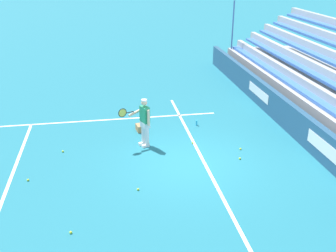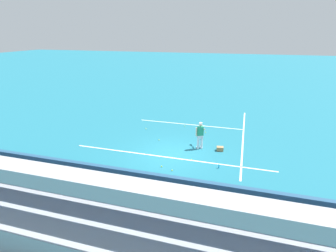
% 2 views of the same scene
% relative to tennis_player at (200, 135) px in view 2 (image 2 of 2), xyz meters
% --- Properties ---
extents(ground_plane, '(160.00, 160.00, 0.00)m').
position_rel_tennis_player_xyz_m(ground_plane, '(-1.52, -1.26, -0.89)').
color(ground_plane, '#1E6B7F').
extents(court_baseline_white, '(12.00, 0.10, 0.01)m').
position_rel_tennis_player_xyz_m(court_baseline_white, '(-1.52, -1.76, -0.89)').
color(court_baseline_white, white).
rests_on(court_baseline_white, ground).
extents(court_sideline_white, '(0.10, 12.00, 0.01)m').
position_rel_tennis_player_xyz_m(court_sideline_white, '(2.59, 2.74, -0.89)').
color(court_sideline_white, white).
rests_on(court_sideline_white, ground).
extents(court_service_line_white, '(8.22, 0.10, 0.01)m').
position_rel_tennis_player_xyz_m(court_service_line_white, '(-1.52, 4.24, -0.89)').
color(court_service_line_white, white).
rests_on(court_service_line_white, ground).
extents(back_wall_sponsor_board, '(24.29, 0.25, 1.10)m').
position_rel_tennis_player_xyz_m(back_wall_sponsor_board, '(-1.52, -5.57, -0.34)').
color(back_wall_sponsor_board, navy).
rests_on(back_wall_sponsor_board, ground).
extents(bleacher_stand, '(23.08, 4.00, 3.85)m').
position_rel_tennis_player_xyz_m(bleacher_stand, '(-1.52, -8.19, -0.10)').
color(bleacher_stand, '#9EA3A8').
rests_on(bleacher_stand, ground).
extents(tennis_player, '(0.57, 1.08, 1.71)m').
position_rel_tennis_player_xyz_m(tennis_player, '(0.00, 0.00, 0.00)').
color(tennis_player, silver).
rests_on(tennis_player, ground).
extents(ball_box_cardboard, '(0.44, 0.36, 0.26)m').
position_rel_tennis_player_xyz_m(ball_box_cardboard, '(1.26, 0.01, -0.76)').
color(ball_box_cardboard, '#A87F51').
rests_on(ball_box_cardboard, ground).
extents(tennis_ball_toward_net, '(0.07, 0.07, 0.07)m').
position_rel_tennis_player_xyz_m(tennis_ball_toward_net, '(-4.48, 2.30, -0.86)').
color(tennis_ball_toward_net, '#CCE533').
rests_on(tennis_ball_toward_net, ground).
extents(tennis_ball_midcourt, '(0.07, 0.07, 0.07)m').
position_rel_tennis_player_xyz_m(tennis_ball_midcourt, '(-0.90, -3.23, -0.86)').
color(tennis_ball_midcourt, '#CCE533').
rests_on(tennis_ball_midcourt, ground).
extents(tennis_ball_stray_back, '(0.07, 0.07, 0.07)m').
position_rel_tennis_player_xyz_m(tennis_ball_stray_back, '(-2.86, 0.52, -0.86)').
color(tennis_ball_stray_back, '#CCE533').
rests_on(tennis_ball_stray_back, ground).
extents(tennis_ball_by_box, '(0.07, 0.07, 0.07)m').
position_rel_tennis_player_xyz_m(tennis_ball_by_box, '(-0.16, -1.70, -0.86)').
color(tennis_ball_by_box, '#CCE533').
rests_on(tennis_ball_by_box, ground).
extents(tennis_ball_on_baseline, '(0.07, 0.07, 0.07)m').
position_rel_tennis_player_xyz_m(tennis_ball_on_baseline, '(-1.56, -2.97, -0.86)').
color(tennis_ball_on_baseline, '#CCE533').
rests_on(tennis_ball_on_baseline, ground).
extents(tennis_ball_far_left, '(0.07, 0.07, 0.07)m').
position_rel_tennis_player_xyz_m(tennis_ball_far_left, '(-1.81, 3.70, -0.86)').
color(tennis_ball_far_left, '#CCE533').
rests_on(tennis_ball_far_left, ground).
extents(tennis_ball_near_player, '(0.07, 0.07, 0.07)m').
position_rel_tennis_player_xyz_m(tennis_ball_near_player, '(-0.06, 2.82, -0.86)').
color(tennis_ball_near_player, '#CCE533').
rests_on(tennis_ball_near_player, ground).
extents(water_bottle, '(0.07, 0.07, 0.22)m').
position_rel_tennis_player_xyz_m(water_bottle, '(1.43, -2.22, -0.78)').
color(water_bottle, '#33B2E5').
rests_on(water_bottle, ground).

